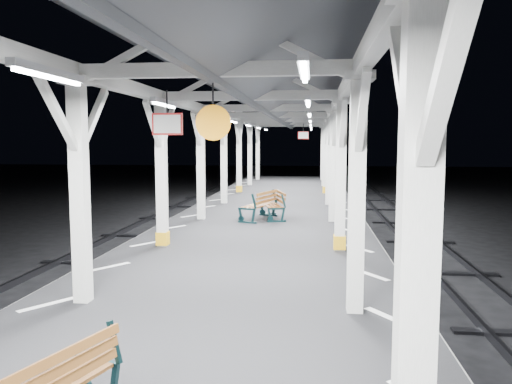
# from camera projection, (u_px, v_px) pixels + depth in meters

# --- Properties ---
(ground) EXTENTS (120.00, 120.00, 0.00)m
(ground) POSITION_uv_depth(u_px,v_px,m) (236.00, 323.00, 9.33)
(ground) COLOR black
(ground) RESTS_ON ground
(platform) EXTENTS (6.00, 50.00, 1.00)m
(platform) POSITION_uv_depth(u_px,v_px,m) (236.00, 297.00, 9.28)
(platform) COLOR black
(platform) RESTS_ON ground
(hazard_stripes_left) EXTENTS (1.00, 48.00, 0.01)m
(hazard_stripes_left) POSITION_uv_depth(u_px,v_px,m) (109.00, 267.00, 9.50)
(hazard_stripes_left) COLOR silver
(hazard_stripes_left) RESTS_ON platform
(hazard_stripes_right) EXTENTS (1.00, 48.00, 0.01)m
(hazard_stripes_right) POSITION_uv_depth(u_px,v_px,m) (371.00, 275.00, 8.95)
(hazard_stripes_right) COLOR silver
(hazard_stripes_right) RESTS_ON platform
(canopy) EXTENTS (5.40, 49.00, 4.65)m
(canopy) POSITION_uv_depth(u_px,v_px,m) (235.00, 75.00, 8.85)
(canopy) COLOR silver
(canopy) RESTS_ON platform
(bench_mid) EXTENTS (0.96, 1.65, 0.84)m
(bench_mid) POSITION_uv_depth(u_px,v_px,m) (275.00, 204.00, 15.47)
(bench_mid) COLOR #0D272B
(bench_mid) RESTS_ON platform
(bench_far) EXTENTS (1.07, 1.74, 0.89)m
(bench_far) POSITION_uv_depth(u_px,v_px,m) (261.00, 204.00, 15.21)
(bench_far) COLOR #0D272B
(bench_far) RESTS_ON platform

